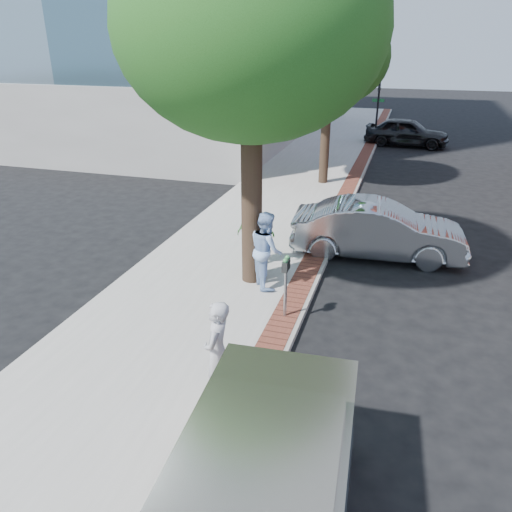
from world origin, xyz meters
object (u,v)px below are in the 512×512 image
at_px(person_gray, 217,352).
at_px(bg_car, 407,132).
at_px(parking_meter, 286,274).
at_px(sedan_silver, 378,230).
at_px(person_green, 256,234).
at_px(person_officer, 266,250).

distance_m(person_gray, bg_car, 25.02).
relative_size(parking_meter, person_gray, 0.78).
bearing_deg(bg_car, sedan_silver, -175.74).
bearing_deg(bg_car, person_green, 175.05).
bearing_deg(sedan_silver, person_gray, 160.16).
relative_size(parking_meter, bg_car, 0.30).
distance_m(parking_meter, person_officer, 1.60).
xyz_separation_m(person_officer, sedan_silver, (2.53, 3.09, -0.31)).
bearing_deg(sedan_silver, parking_meter, 155.15).
xyz_separation_m(person_green, sedan_silver, (3.17, 1.90, -0.22)).
xyz_separation_m(parking_meter, person_gray, (-0.44, -3.08, -0.11)).
distance_m(person_officer, person_green, 1.36).
bearing_deg(bg_car, person_gray, 179.73).
distance_m(person_gray, person_officer, 4.47).
distance_m(parking_meter, sedan_silver, 4.78).
height_order(person_gray, bg_car, person_gray).
height_order(parking_meter, person_green, person_green).
bearing_deg(person_officer, person_green, -3.62).
relative_size(person_officer, person_green, 1.10).
height_order(person_gray, person_green, person_gray).
bearing_deg(parking_meter, bg_car, 84.66).
bearing_deg(parking_meter, sedan_silver, 69.23).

